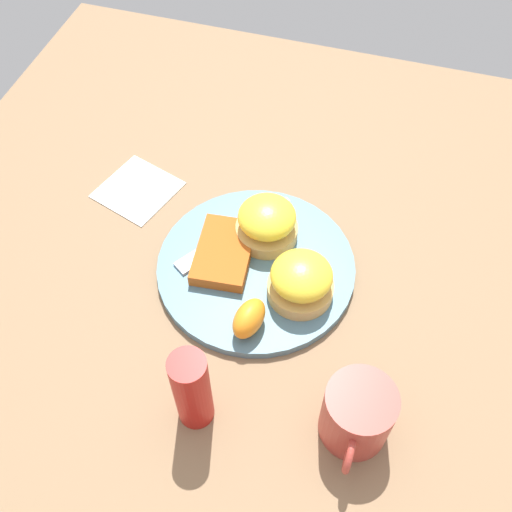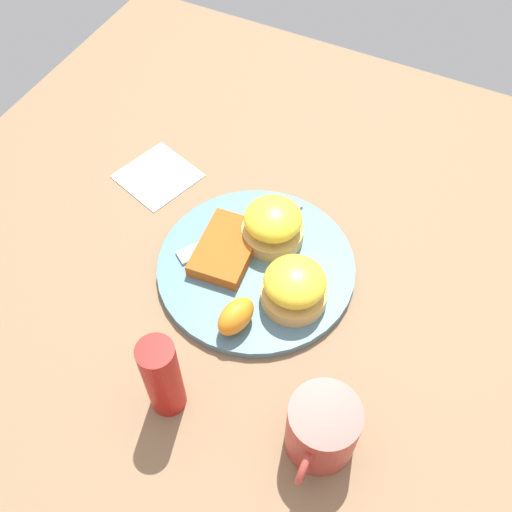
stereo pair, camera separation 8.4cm
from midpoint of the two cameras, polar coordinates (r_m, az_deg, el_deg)
The scene contains 10 objects.
ground_plane at distance 0.86m, azimuth 2.76°, elevation -1.51°, with size 1.10×1.10×0.00m, color #846647.
plate at distance 0.86m, azimuth 2.78°, elevation -1.25°, with size 0.28×0.28×0.01m, color slate.
sandwich_benedict_left at distance 0.80m, azimuth 6.69°, elevation -3.10°, with size 0.09×0.09×0.06m.
sandwich_benedict_right at distance 0.86m, azimuth 4.63°, elevation 2.80°, with size 0.09×0.09×0.06m.
hashbrown_patty at distance 0.85m, azimuth -0.21°, elevation 0.33°, with size 0.12×0.08×0.02m, color #B6541A.
orange_wedge at distance 0.78m, azimuth 1.14°, elevation -6.00°, with size 0.06×0.04×0.04m, color orange.
fork at distance 0.88m, azimuth 0.56°, elevation 1.87°, with size 0.18×0.13×0.00m.
cup at distance 0.72m, azimuth 9.76°, elevation -16.19°, with size 0.11×0.08×0.09m.
napkin at distance 0.98m, azimuth -6.96°, elevation 7.46°, with size 0.11×0.11×0.00m, color white.
condiment_bottle at distance 0.71m, azimuth -5.54°, elevation -11.69°, with size 0.04×0.04×0.14m, color #B21914.
Camera 2 is at (0.44, 0.22, 0.71)m, focal length 42.00 mm.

